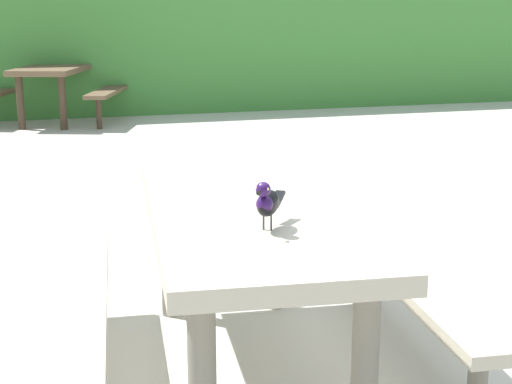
% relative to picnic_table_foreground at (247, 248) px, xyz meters
% --- Properties ---
extents(ground_plane, '(60.00, 60.00, 0.00)m').
position_rel_picnic_table_foreground_xyz_m(ground_plane, '(0.12, 0.23, -0.56)').
color(ground_plane, beige).
extents(hedge_wall, '(28.00, 1.78, 2.04)m').
position_rel_picnic_table_foreground_xyz_m(hedge_wall, '(0.12, 8.73, 0.46)').
color(hedge_wall, '#428438').
rests_on(hedge_wall, ground).
extents(picnic_table_foreground, '(1.84, 1.87, 0.74)m').
position_rel_picnic_table_foreground_xyz_m(picnic_table_foreground, '(0.00, 0.00, 0.00)').
color(picnic_table_foreground, '#B2A893').
rests_on(picnic_table_foreground, ground).
extents(bird_grackle, '(0.18, 0.25, 0.18)m').
position_rel_picnic_table_foreground_xyz_m(bird_grackle, '(-0.03, -0.37, 0.29)').
color(bird_grackle, black).
rests_on(bird_grackle, picnic_table_foreground).
extents(picnic_table_mid_right, '(2.14, 2.16, 0.74)m').
position_rel_picnic_table_foreground_xyz_m(picnic_table_mid_right, '(-0.49, 7.64, 0.00)').
color(picnic_table_mid_right, brown).
rests_on(picnic_table_mid_right, ground).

